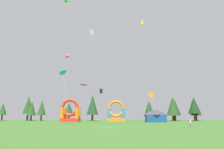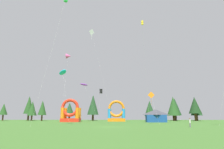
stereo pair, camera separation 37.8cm
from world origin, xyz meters
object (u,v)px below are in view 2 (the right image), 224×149
object	(u,v)px
kite_pink_delta	(68,56)
kite_white_diamond	(91,33)
inflatable_red_slide	(116,114)
festival_tent	(156,116)
kite_black_box	(101,91)
kite_orange_diamond	(151,96)
person_near_camera	(190,122)
inflatable_orange_dome	(71,113)
kite_green_box	(66,0)
kite_purple_parafoil	(84,85)
kite_cyan_parafoil	(63,72)
kite_yellow_box	(142,24)

from	to	relation	value
kite_pink_delta	kite_white_diamond	bearing A→B (deg)	-37.32
inflatable_red_slide	festival_tent	distance (m)	14.46
kite_black_box	kite_pink_delta	world-z (taller)	kite_pink_delta
kite_black_box	kite_orange_diamond	xyz separation A→B (m)	(12.68, 0.78, -1.06)
kite_pink_delta	festival_tent	world-z (taller)	kite_pink_delta
person_near_camera	kite_white_diamond	bearing A→B (deg)	-121.57
kite_white_diamond	inflatable_orange_dome	distance (m)	26.90
kite_black_box	inflatable_orange_dome	distance (m)	19.67
kite_green_box	kite_purple_parafoil	bearing A→B (deg)	87.49
kite_green_box	person_near_camera	world-z (taller)	kite_green_box
kite_orange_diamond	festival_tent	distance (m)	14.02
kite_cyan_parafoil	kite_purple_parafoil	world-z (taller)	kite_cyan_parafoil
kite_white_diamond	kite_green_box	xyz separation A→B (m)	(-4.02, -13.25, 2.11)
kite_cyan_parafoil	kite_white_diamond	size ratio (longest dim) A/B	0.51
kite_purple_parafoil	person_near_camera	bearing A→B (deg)	-45.49
kite_black_box	kite_yellow_box	xyz separation A→B (m)	(11.37, 3.04, 19.68)
kite_pink_delta	kite_orange_diamond	bearing A→B (deg)	-17.10
kite_purple_parafoil	kite_yellow_box	world-z (taller)	kite_yellow_box
kite_green_box	festival_tent	size ratio (longest dim) A/B	4.56
festival_tent	kite_cyan_parafoil	bearing A→B (deg)	-145.67
kite_orange_diamond	inflatable_red_slide	distance (m)	22.62
kite_black_box	kite_green_box	world-z (taller)	kite_green_box
kite_black_box	person_near_camera	size ratio (longest dim) A/B	5.39
kite_orange_diamond	kite_yellow_box	world-z (taller)	kite_yellow_box
inflatable_orange_dome	kite_cyan_parafoil	bearing A→B (deg)	-83.80
kite_yellow_box	kite_white_diamond	bearing A→B (deg)	-176.40
kite_purple_parafoil	inflatable_red_slide	distance (m)	17.09
kite_cyan_parafoil	kite_yellow_box	world-z (taller)	kite_yellow_box
kite_green_box	inflatable_orange_dome	distance (m)	36.04
kite_yellow_box	person_near_camera	xyz separation A→B (m)	(5.76, -16.49, -26.80)
kite_white_diamond	inflatable_orange_dome	world-z (taller)	kite_white_diamond
kite_white_diamond	kite_pink_delta	world-z (taller)	kite_white_diamond
kite_orange_diamond	kite_cyan_parafoil	xyz separation A→B (m)	(-21.65, -4.42, 5.23)
kite_cyan_parafoil	kite_yellow_box	size ratio (longest dim) A/B	0.45
kite_cyan_parafoil	kite_purple_parafoil	size ratio (longest dim) A/B	1.10
kite_cyan_parafoil	kite_white_diamond	world-z (taller)	kite_white_diamond
kite_black_box	kite_orange_diamond	world-z (taller)	kite_black_box
kite_cyan_parafoil	kite_yellow_box	bearing A→B (deg)	18.18
kite_yellow_box	festival_tent	bearing A→B (deg)	65.93
kite_purple_parafoil	inflatable_red_slide	bearing A→B (deg)	47.85
inflatable_red_slide	festival_tent	world-z (taller)	inflatable_red_slide
kite_white_diamond	kite_yellow_box	distance (m)	14.74
kite_black_box	kite_cyan_parafoil	size ratio (longest dim) A/B	0.66
kite_pink_delta	kite_green_box	bearing A→B (deg)	-79.24
kite_black_box	kite_pink_delta	xyz separation A→B (m)	(-10.67, 7.96, 11.68)
kite_cyan_parafoil	kite_green_box	distance (m)	16.48
kite_cyan_parafoil	kite_pink_delta	xyz separation A→B (m)	(-1.69, 11.60, 7.50)
kite_cyan_parafoil	kite_yellow_box	xyz separation A→B (m)	(20.34, 6.68, 15.51)
kite_cyan_parafoil	person_near_camera	xyz separation A→B (m)	(26.10, -9.81, -11.29)
kite_pink_delta	kite_yellow_box	bearing A→B (deg)	-12.60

